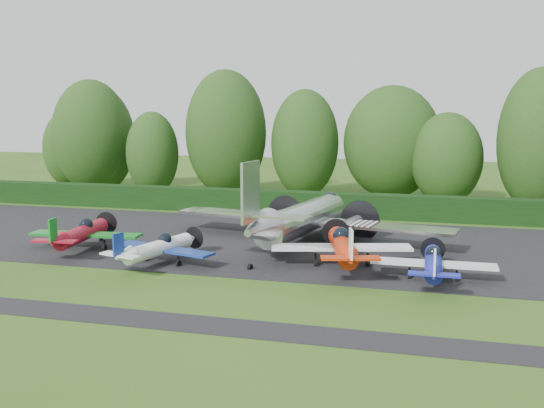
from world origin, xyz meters
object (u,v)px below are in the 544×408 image
(light_plane_red, at_px, (82,233))
(light_plane_white, at_px, (159,248))
(transport_plane, at_px, (302,218))
(light_plane_blue, at_px, (433,263))
(light_plane_orange, at_px, (342,246))

(light_plane_red, bearing_deg, light_plane_white, -12.65)
(transport_plane, xyz_separation_m, light_plane_white, (-6.83, -7.38, -0.72))
(light_plane_white, bearing_deg, light_plane_blue, -14.16)
(transport_plane, bearing_deg, light_plane_red, -169.13)
(light_plane_blue, bearing_deg, light_plane_orange, 162.66)
(light_plane_red, relative_size, light_plane_orange, 0.90)
(transport_plane, relative_size, light_plane_white, 2.88)
(light_plane_red, height_order, light_plane_orange, light_plane_orange)
(light_plane_white, bearing_deg, light_plane_red, 145.80)
(light_plane_orange, bearing_deg, light_plane_white, -154.68)
(light_plane_orange, bearing_deg, light_plane_red, -166.00)
(light_plane_red, bearing_deg, transport_plane, 27.77)
(light_plane_white, distance_m, light_plane_orange, 10.49)
(light_plane_red, height_order, light_plane_white, light_plane_red)
(transport_plane, distance_m, light_plane_blue, 10.92)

